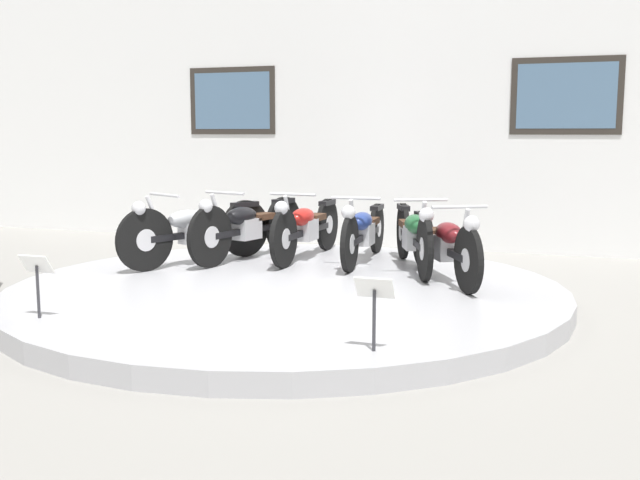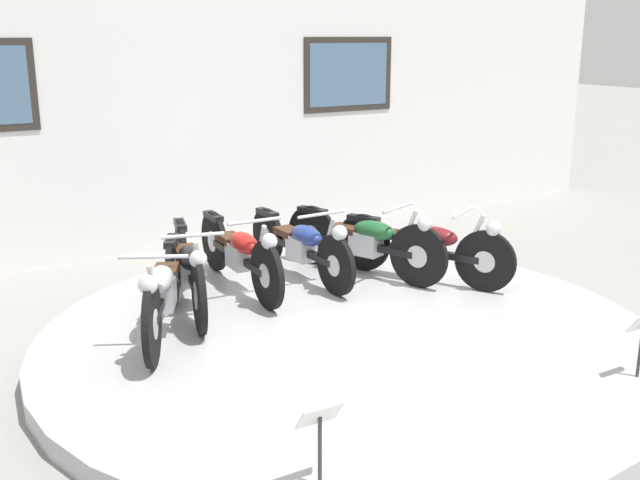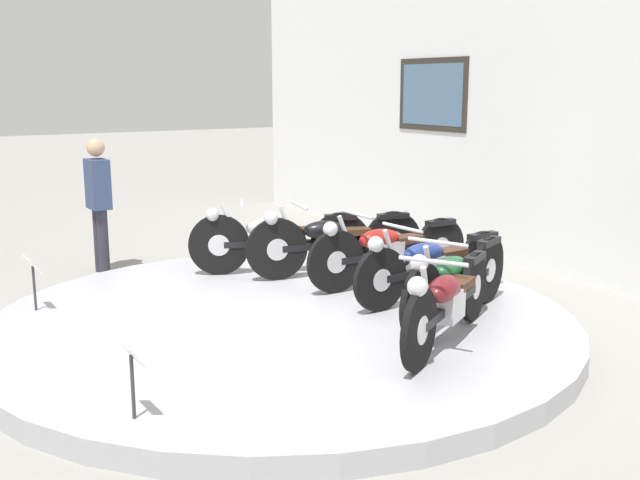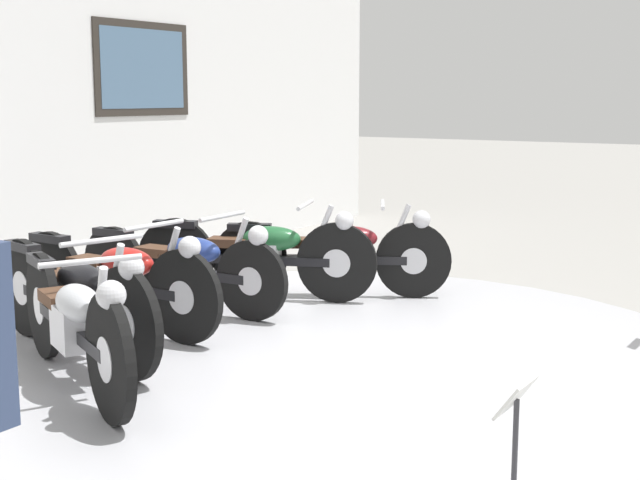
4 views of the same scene
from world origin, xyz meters
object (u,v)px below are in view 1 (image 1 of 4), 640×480
info_placard_front_centre (374,298)px  info_placard_front_left (37,272)px  motorcycle_black (247,225)px  motorcycle_maroon (445,243)px  motorcycle_green (414,234)px  motorcycle_silver (195,229)px  motorcycle_red (306,226)px  motorcycle_blue (363,230)px

info_placard_front_centre → info_placard_front_left: bearing=180.0°
motorcycle_black → motorcycle_maroon: (2.37, -0.47, -0.02)m
info_placard_front_centre → motorcycle_maroon: bearing=89.5°
info_placard_front_centre → motorcycle_green: bearing=97.4°
motorcycle_silver → info_placard_front_centre: 3.79m
motorcycle_red → motorcycle_green: motorcycle_green is taller
motorcycle_red → info_placard_front_centre: size_ratio=3.89×
motorcycle_green → motorcycle_silver: bearing=-168.8°
motorcycle_green → motorcycle_black: bearing=-180.0°
info_placard_front_left → motorcycle_red: bearing=72.8°
motorcycle_green → info_placard_front_left: (-2.35, -3.06, -0.02)m
motorcycle_green → info_placard_front_centre: (0.39, -3.06, -0.02)m
motorcycle_black → motorcycle_maroon: bearing=-11.2°
motorcycle_blue → info_placard_front_left: size_ratio=3.81×
motorcycle_red → info_placard_front_centre: bearing=-62.6°
motorcycle_blue → motorcycle_maroon: (1.05, -0.73, 0.01)m
motorcycle_black → motorcycle_green: motorcycle_black is taller
motorcycle_black → motorcycle_maroon: size_ratio=1.13×
info_placard_front_left → motorcycle_black: bearing=82.5°
motorcycle_red → info_placard_front_left: bearing=-107.2°
motorcycle_black → info_placard_front_left: motorcycle_black is taller
motorcycle_maroon → motorcycle_red: bearing=157.2°
motorcycle_blue → info_placard_front_centre: bearing=-72.8°
motorcycle_maroon → motorcycle_green: bearing=131.6°
motorcycle_black → motorcycle_red: 0.68m
motorcycle_maroon → info_placard_front_left: (-2.77, -2.59, -0.01)m
motorcycle_blue → motorcycle_black: bearing=-168.9°
motorcycle_red → motorcycle_silver: bearing=-145.1°
info_placard_front_left → info_placard_front_centre: 2.75m
motorcycle_silver → motorcycle_maroon: motorcycle_silver is taller
motorcycle_green → motorcycle_maroon: size_ratio=1.07×
motorcycle_black → motorcycle_blue: motorcycle_black is taller
motorcycle_silver → info_placard_front_left: 2.59m
motorcycle_black → info_placard_front_left: (-0.40, -3.06, -0.03)m
motorcycle_silver → motorcycle_green: (2.37, 0.47, -0.01)m
motorcycle_black → motorcycle_blue: bearing=11.1°
motorcycle_red → motorcycle_maroon: bearing=-22.8°
motorcycle_silver → motorcycle_maroon: (2.79, -0.00, -0.02)m
motorcycle_red → motorcycle_maroon: (1.74, -0.73, -0.01)m
motorcycle_black → motorcycle_maroon: 2.41m
info_placard_front_left → info_placard_front_centre: same height
motorcycle_green → info_placard_front_left: size_ratio=3.66×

